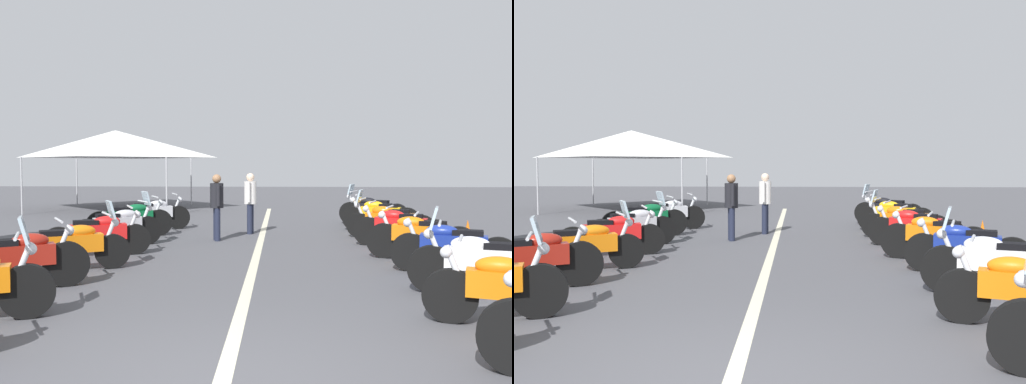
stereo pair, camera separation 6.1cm
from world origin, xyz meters
TOP-DOWN VIEW (x-y plane):
  - lane_centre_stripe at (6.34, 0.00)m, footprint 23.50×0.16m
  - motorcycle_left_row_2 at (3.46, 3.28)m, footprint 1.17×1.81m
  - motorcycle_left_row_3 at (4.87, 3.07)m, footprint 1.15×1.86m
  - motorcycle_left_row_4 at (6.42, 3.12)m, footprint 1.02×1.96m
  - motorcycle_left_row_5 at (7.71, 3.11)m, footprint 1.21×1.75m
  - motorcycle_left_row_6 at (9.26, 3.28)m, footprint 1.10×1.98m
  - motorcycle_left_row_7 at (10.75, 3.09)m, footprint 1.01×2.04m
  - motorcycle_right_row_2 at (3.45, -3.26)m, footprint 0.90×2.00m
  - motorcycle_right_row_3 at (4.98, -3.33)m, footprint 0.93×1.97m
  - motorcycle_right_row_4 at (6.25, -3.11)m, footprint 0.97×1.95m
  - motorcycle_right_row_5 at (7.90, -3.10)m, footprint 0.99×2.01m
  - motorcycle_right_row_6 at (9.26, -3.12)m, footprint 0.99×2.06m
  - motorcycle_right_row_7 at (10.72, -3.17)m, footprint 0.95×2.00m
  - motorcycle_right_row_8 at (12.23, -3.22)m, footprint 1.10×1.94m
  - traffic_cone_2 at (7.85, -4.56)m, footprint 0.36×0.36m
  - bystander_0 at (10.05, 0.32)m, footprint 0.53×0.32m
  - bystander_1 at (8.74, 1.05)m, footprint 0.51×0.32m
  - event_tent at (17.57, 6.22)m, footprint 5.86×5.86m

SIDE VIEW (x-z plane):
  - lane_centre_stripe at x=6.34m, z-range 0.00..0.01m
  - traffic_cone_2 at x=7.85m, z-range -0.02..0.60m
  - motorcycle_left_row_4 at x=6.42m, z-range -0.04..0.94m
  - motorcycle_left_row_3 at x=4.87m, z-range -0.14..1.05m
  - motorcycle_right_row_5 at x=7.90m, z-range -0.04..0.96m
  - motorcycle_right_row_6 at x=9.26m, z-range -0.14..1.06m
  - motorcycle_right_row_3 at x=4.98m, z-range -0.04..0.96m
  - motorcycle_left_row_7 at x=10.75m, z-range -0.04..0.97m
  - motorcycle_right_row_7 at x=10.72m, z-range -0.04..0.97m
  - motorcycle_left_row_2 at x=3.46m, z-range -0.04..0.97m
  - motorcycle_left_row_6 at x=9.26m, z-range -0.04..0.98m
  - motorcycle_left_row_5 at x=7.71m, z-range -0.14..1.07m
  - motorcycle_right_row_4 at x=6.25m, z-range -0.04..0.98m
  - motorcycle_right_row_2 at x=3.45m, z-range -0.14..1.09m
  - motorcycle_right_row_8 at x=12.23m, z-range -0.14..1.09m
  - bystander_1 at x=8.74m, z-range 0.13..1.72m
  - bystander_0 at x=10.05m, z-range 0.13..1.72m
  - event_tent at x=17.57m, z-range 1.05..4.25m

